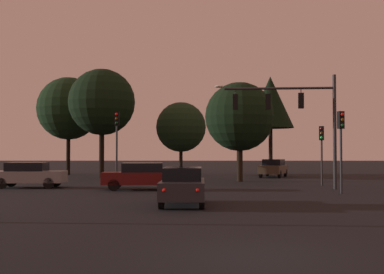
% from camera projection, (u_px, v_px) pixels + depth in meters
% --- Properties ---
extents(ground_plane, '(168.00, 168.00, 0.00)m').
position_uv_depth(ground_plane, '(214.00, 182.00, 34.24)').
color(ground_plane, black).
rests_on(ground_plane, ground).
extents(traffic_signal_mast_arm, '(7.00, 0.69, 6.60)m').
position_uv_depth(traffic_signal_mast_arm, '(295.00, 110.00, 27.77)').
color(traffic_signal_mast_arm, '#232326').
rests_on(traffic_signal_mast_arm, ground).
extents(traffic_light_corner_left, '(0.36, 0.38, 4.23)m').
position_uv_depth(traffic_light_corner_left, '(341.00, 135.00, 24.59)').
color(traffic_light_corner_left, '#232326').
rests_on(traffic_light_corner_left, ground).
extents(traffic_light_corner_right, '(0.36, 0.38, 3.78)m').
position_uv_depth(traffic_light_corner_right, '(322.00, 143.00, 30.56)').
color(traffic_light_corner_right, '#232326').
rests_on(traffic_light_corner_right, ground).
extents(traffic_light_median, '(0.30, 0.35, 4.73)m').
position_uv_depth(traffic_light_median, '(117.00, 133.00, 30.80)').
color(traffic_light_median, '#232326').
rests_on(traffic_light_median, ground).
extents(car_nearside_lane, '(1.75, 4.06, 1.52)m').
position_uv_depth(car_nearside_lane, '(183.00, 186.00, 19.12)').
color(car_nearside_lane, '#232328').
rests_on(car_nearside_lane, ground).
extents(car_crossing_left, '(4.37, 2.08, 1.52)m').
position_uv_depth(car_crossing_left, '(140.00, 176.00, 27.02)').
color(car_crossing_left, '#4C0F0F').
rests_on(car_crossing_left, ground).
extents(car_crossing_right, '(4.27, 2.07, 1.52)m').
position_uv_depth(car_crossing_right, '(29.00, 174.00, 28.61)').
color(car_crossing_right, gray).
rests_on(car_crossing_right, ground).
extents(car_far_lane, '(3.08, 4.31, 1.52)m').
position_uv_depth(car_far_lane, '(273.00, 168.00, 40.79)').
color(car_far_lane, '#473828').
rests_on(car_far_lane, ground).
extents(tree_behind_sign, '(5.02, 5.02, 7.22)m').
position_uv_depth(tree_behind_sign, '(240.00, 117.00, 34.85)').
color(tree_behind_sign, black).
rests_on(tree_behind_sign, ground).
extents(tree_left_far, '(5.88, 5.88, 9.18)m').
position_uv_depth(tree_left_far, '(69.00, 109.00, 45.12)').
color(tree_left_far, black).
rests_on(tree_left_far, ground).
extents(tree_center_horizon, '(5.52, 5.52, 9.05)m').
position_uv_depth(tree_center_horizon, '(102.00, 102.00, 39.85)').
color(tree_center_horizon, black).
rests_on(tree_center_horizon, ground).
extents(tree_right_cluster, '(4.70, 4.70, 6.84)m').
position_uv_depth(tree_right_cluster, '(181.00, 127.00, 45.09)').
color(tree_right_cluster, black).
rests_on(tree_right_cluster, ground).
extents(tree_lot_edge, '(4.54, 4.54, 9.55)m').
position_uv_depth(tree_lot_edge, '(270.00, 102.00, 46.94)').
color(tree_lot_edge, black).
rests_on(tree_lot_edge, ground).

